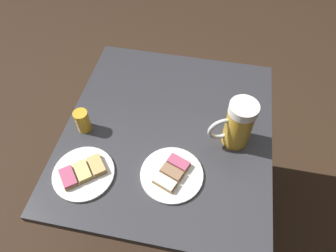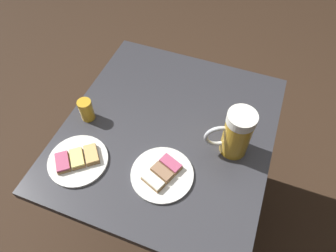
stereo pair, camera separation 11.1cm
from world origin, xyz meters
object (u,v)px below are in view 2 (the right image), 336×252
object	(u,v)px
beer_mug	(236,134)
plate_near	(162,174)
plate_far	(78,160)
beer_glass_small	(86,110)

from	to	relation	value
beer_mug	plate_near	bearing A→B (deg)	133.43
plate_far	beer_glass_small	bearing A→B (deg)	19.15
plate_near	beer_mug	world-z (taller)	beer_mug
plate_far	beer_mug	distance (m)	0.54
plate_far	plate_near	bearing A→B (deg)	-79.70
beer_mug	beer_glass_small	world-z (taller)	beer_mug
plate_near	beer_mug	distance (m)	0.28
plate_near	beer_glass_small	size ratio (longest dim) A/B	2.39
plate_near	plate_far	distance (m)	0.29
plate_near	beer_mug	bearing A→B (deg)	-46.57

